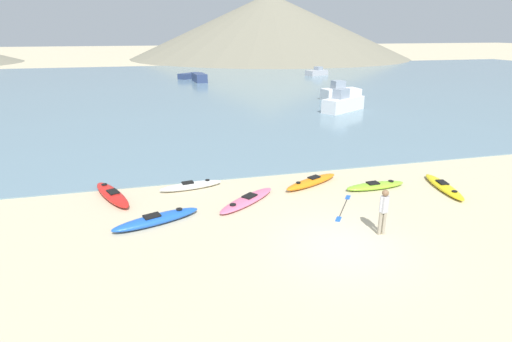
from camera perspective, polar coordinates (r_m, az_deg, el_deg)
ground_plane at (r=14.40m, az=12.02°, el=-10.35°), size 400.00×400.00×0.00m
bay_water at (r=54.23m, az=-8.13°, el=11.82°), size 160.00×70.00×0.06m
far_hill_midleft at (r=115.79m, az=1.90°, el=20.02°), size 75.02×75.02×16.45m
kayak_on_sand_0 at (r=20.71m, az=25.23°, el=-2.01°), size 1.28×3.41×0.31m
kayak_on_sand_1 at (r=17.30m, az=-1.28°, el=-4.17°), size 3.17×2.76×0.29m
kayak_on_sand_2 at (r=18.85m, az=-19.87°, el=-3.17°), size 2.08×3.53×0.40m
kayak_on_sand_3 at (r=19.64m, az=16.69°, el=-2.02°), size 3.06×0.88×0.32m
kayak_on_sand_4 at (r=18.99m, az=-9.27°, el=-2.08°), size 3.01×1.07×0.37m
kayak_on_sand_5 at (r=19.38m, az=7.94°, el=-1.52°), size 3.25×1.98×0.40m
kayak_on_sand_6 at (r=15.95m, az=-14.02°, el=-6.70°), size 3.50×1.85×0.40m
person_near_foreground at (r=15.07m, az=17.76°, el=-5.22°), size 0.35×0.25×1.75m
moored_boat_0 at (r=63.95m, az=-9.46°, el=13.28°), size 3.81×3.54×0.80m
moored_boat_1 at (r=37.77m, az=12.33°, el=9.45°), size 4.79×3.68×2.06m
moored_boat_2 at (r=43.92m, az=11.97°, el=10.81°), size 4.05×2.21×2.03m
moored_boat_3 at (r=68.40m, az=8.68°, el=13.77°), size 4.07×3.07×1.37m
moored_boat_4 at (r=59.44m, az=-8.08°, el=13.07°), size 1.91×3.74×1.16m
loose_paddle at (r=17.25m, az=12.39°, el=-5.12°), size 1.76×2.37×0.03m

